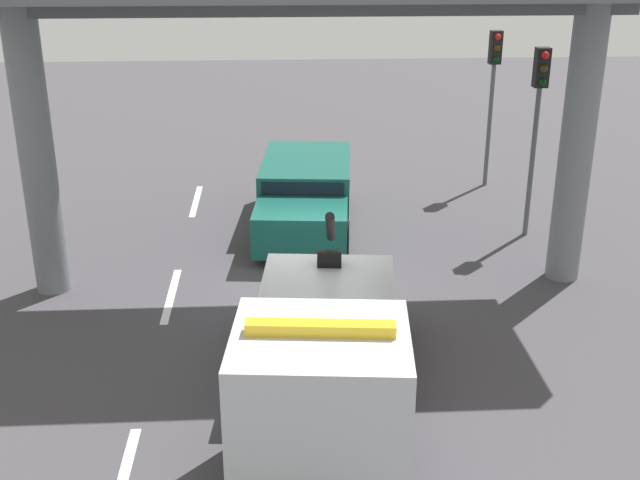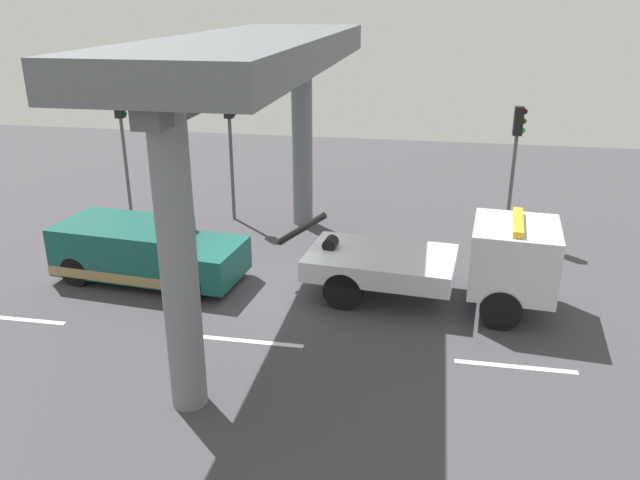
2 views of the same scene
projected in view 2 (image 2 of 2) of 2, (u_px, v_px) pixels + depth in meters
ground_plane at (279, 290)px, 17.48m from camera, size 60.00×40.00×0.10m
lane_stripe_west at (17, 319)px, 15.77m from camera, size 2.60×0.16×0.01m
lane_stripe_mid at (249, 341)px, 14.76m from camera, size 2.60×0.16×0.01m
lane_stripe_east at (515, 367)px, 13.74m from camera, size 2.60×0.16×0.01m
tow_truck_white at (456, 261)px, 16.17m from camera, size 7.33×2.94×2.46m
towed_van_green at (142, 252)px, 17.85m from camera, size 5.37×2.64×1.58m
overpass_structure at (255, 71)px, 15.46m from camera, size 3.60×12.85×6.64m
traffic_light_near at (122, 126)px, 22.42m from camera, size 0.39×0.32×4.41m
traffic_light_far at (230, 128)px, 21.72m from camera, size 0.39×0.32×4.54m
traffic_light_mid at (517, 143)px, 20.17m from camera, size 0.39×0.32×4.30m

